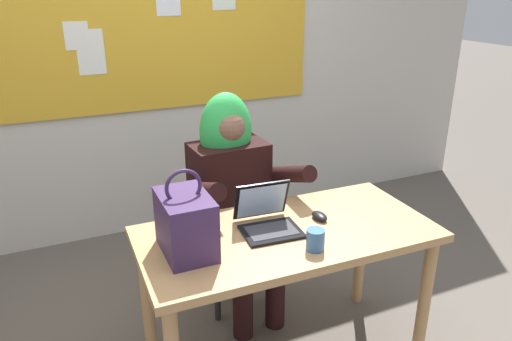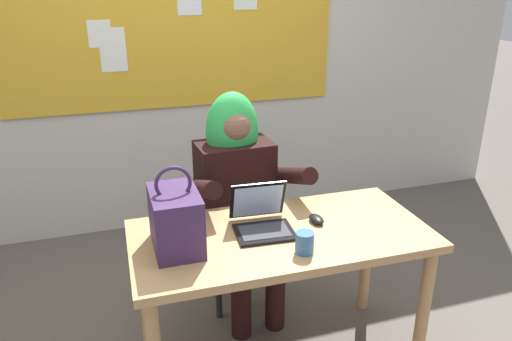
{
  "view_description": "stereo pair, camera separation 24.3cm",
  "coord_description": "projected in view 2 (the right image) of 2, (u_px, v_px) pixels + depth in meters",
  "views": [
    {
      "loc": [
        -0.75,
        -1.7,
        1.83
      ],
      "look_at": [
        0.16,
        0.37,
        0.94
      ],
      "focal_mm": 34.16,
      "sensor_mm": 36.0,
      "label": 1
    },
    {
      "loc": [
        -0.53,
        -1.79,
        1.83
      ],
      "look_at": [
        0.16,
        0.37,
        0.94
      ],
      "focal_mm": 34.16,
      "sensor_mm": 36.0,
      "label": 2
    }
  ],
  "objects": [
    {
      "name": "laptop",
      "position": [
        262.0,
        219.0,
        2.25
      ],
      "size": [
        0.28,
        0.29,
        0.21
      ],
      "rotation": [
        0.0,
        0.0,
        -0.07
      ],
      "color": "black",
      "rests_on": "desk_main"
    },
    {
      "name": "coffee_mug",
      "position": [
        305.0,
        243.0,
        2.06
      ],
      "size": [
        0.08,
        0.08,
        0.09
      ],
      "primitive_type": "cylinder",
      "color": "#336099",
      "rests_on": "desk_main"
    },
    {
      "name": "person_costumed",
      "position": [
        239.0,
        186.0,
        2.73
      ],
      "size": [
        0.61,
        0.62,
        1.27
      ],
      "rotation": [
        0.0,
        0.0,
        -1.52
      ],
      "color": "black",
      "rests_on": "ground"
    },
    {
      "name": "handbag",
      "position": [
        176.0,
        220.0,
        2.07
      ],
      "size": [
        0.2,
        0.3,
        0.38
      ],
      "rotation": [
        0.0,
        0.0,
        0.17
      ],
      "color": "#38234C",
      "rests_on": "desk_main"
    },
    {
      "name": "wall_back_bulletin",
      "position": [
        174.0,
        54.0,
        3.53
      ],
      "size": [
        5.8,
        1.94,
        2.63
      ],
      "color": "beige",
      "rests_on": "ground"
    },
    {
      "name": "desk_main",
      "position": [
        281.0,
        251.0,
        2.28
      ],
      "size": [
        1.39,
        0.69,
        0.75
      ],
      "rotation": [
        0.0,
        0.0,
        -0.02
      ],
      "color": "tan",
      "rests_on": "ground"
    },
    {
      "name": "computer_mouse",
      "position": [
        316.0,
        219.0,
        2.32
      ],
      "size": [
        0.06,
        0.1,
        0.03
      ],
      "primitive_type": "ellipsoid",
      "rotation": [
        0.0,
        0.0,
        0.01
      ],
      "color": "black",
      "rests_on": "desk_main"
    },
    {
      "name": "chair_at_desk",
      "position": [
        232.0,
        214.0,
        2.92
      ],
      "size": [
        0.44,
        0.44,
        0.92
      ],
      "rotation": [
        0.0,
        0.0,
        -1.52
      ],
      "color": "black",
      "rests_on": "ground"
    }
  ]
}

